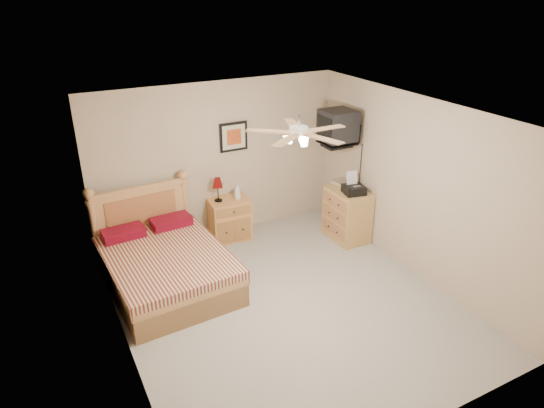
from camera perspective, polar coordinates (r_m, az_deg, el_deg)
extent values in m
plane|color=gray|center=(6.44, 1.75, -11.70)|extent=(4.50, 4.50, 0.00)
cube|color=white|center=(5.34, 2.10, 10.39)|extent=(4.00, 4.50, 0.04)
cube|color=tan|center=(7.66, -6.38, 4.99)|extent=(4.00, 0.04, 2.50)
cube|color=tan|center=(4.27, 17.29, -13.64)|extent=(4.00, 0.04, 2.50)
cube|color=tan|center=(5.21, -17.75, -6.16)|extent=(0.04, 4.50, 2.50)
cube|color=tan|center=(6.91, 16.55, 1.81)|extent=(0.04, 4.50, 2.50)
cube|color=#B4823A|center=(7.83, -5.01, -1.77)|extent=(0.66, 0.52, 0.68)
imported|color=silver|center=(7.66, -4.11, 1.51)|extent=(0.12, 0.12, 0.26)
cube|color=black|center=(7.62, -4.56, 7.90)|extent=(0.46, 0.04, 0.46)
cube|color=#AC793D|center=(7.85, 8.82, -1.23)|extent=(0.49, 0.71, 0.84)
imported|color=beige|center=(7.81, 7.64, 2.19)|extent=(0.28, 0.32, 0.03)
imported|color=gray|center=(7.85, 7.66, 2.48)|extent=(0.22, 0.30, 0.02)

